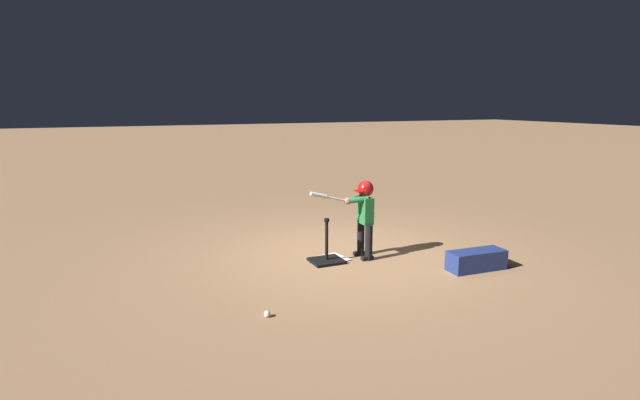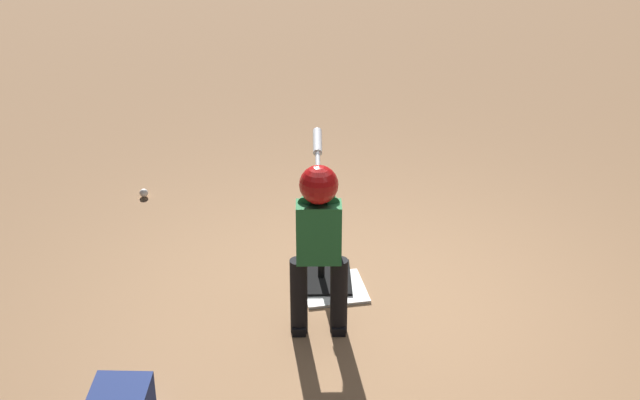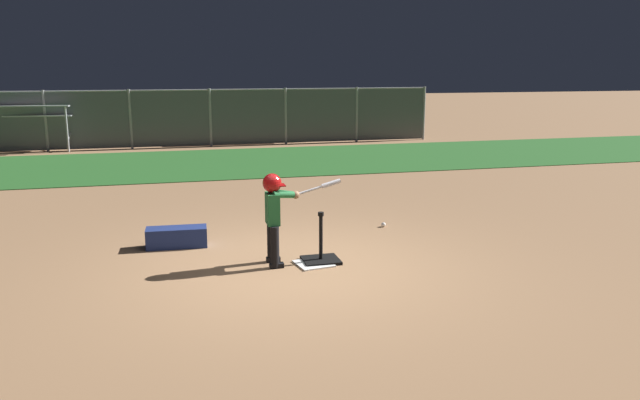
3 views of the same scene
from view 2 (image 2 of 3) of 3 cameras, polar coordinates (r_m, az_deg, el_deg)
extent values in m
plane|color=#99704C|center=(6.11, 1.98, -7.22)|extent=(90.00, 90.00, 0.00)
cube|color=white|center=(6.35, 0.88, -5.68)|extent=(0.51, 0.51, 0.02)
cube|color=black|center=(6.44, 0.08, -5.06)|extent=(0.47, 0.43, 0.04)
cylinder|color=black|center=(6.28, 0.08, -2.66)|extent=(0.05, 0.05, 0.58)
cylinder|color=black|center=(6.14, 0.08, -0.10)|extent=(0.08, 0.08, 0.05)
cylinder|color=black|center=(5.78, -1.37, -6.20)|extent=(0.11, 0.11, 0.54)
cube|color=black|center=(5.93, -1.34, -8.05)|extent=(0.18, 0.09, 0.06)
cylinder|color=black|center=(5.78, 1.21, -6.18)|extent=(0.11, 0.11, 0.54)
cube|color=black|center=(5.93, 1.19, -8.03)|extent=(0.18, 0.09, 0.06)
cube|color=#236B38|center=(5.54, -0.08, -2.09)|extent=(0.16, 0.28, 0.40)
sphere|color=#936B4C|center=(5.39, -0.08, 0.86)|extent=(0.21, 0.21, 0.21)
sphere|color=maroon|center=(5.39, -0.08, 0.99)|extent=(0.24, 0.24, 0.24)
cube|color=maroon|center=(5.49, -0.09, 1.16)|extent=(0.13, 0.18, 0.01)
cylinder|color=#236B38|center=(5.59, -0.56, 0.28)|extent=(0.33, 0.18, 0.12)
cylinder|color=#236B38|center=(5.59, 0.37, 0.29)|extent=(0.33, 0.17, 0.12)
sphere|color=#936B4C|center=(5.73, -0.11, 0.79)|extent=(0.10, 0.10, 0.10)
cylinder|color=silver|center=(5.95, -0.15, 2.64)|extent=(0.58, 0.04, 0.18)
cylinder|color=silver|center=(6.10, -0.16, 3.75)|extent=(0.26, 0.07, 0.12)
cylinder|color=black|center=(5.71, -0.11, 0.66)|extent=(0.03, 0.05, 0.05)
sphere|color=white|center=(7.78, -11.21, 0.45)|extent=(0.07, 0.07, 0.07)
camera|label=1|loc=(10.60, -39.60, 15.17)|focal=28.00mm
camera|label=3|loc=(8.52, 63.84, 6.02)|focal=35.00mm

